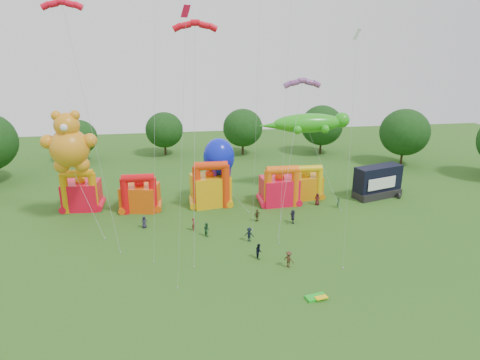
{
  "coord_description": "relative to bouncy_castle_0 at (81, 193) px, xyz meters",
  "views": [
    {
      "loc": [
        -5.68,
        -31.46,
        23.5
      ],
      "look_at": [
        1.76,
        18.0,
        6.82
      ],
      "focal_mm": 32.0,
      "sensor_mm": 36.0,
      "label": 1
    }
  ],
  "objects": [
    {
      "name": "bouncy_castle_3",
      "position": [
        28.55,
        -2.21,
        -0.03
      ],
      "size": [
        5.48,
        4.53,
        6.2
      ],
      "color": "red",
      "rests_on": "ground"
    },
    {
      "name": "ground",
      "position": [
        19.61,
        -28.61,
        -2.38
      ],
      "size": [
        160.0,
        160.0,
        0.0
      ],
      "primitive_type": "plane",
      "color": "#2A5A19",
      "rests_on": "ground"
    },
    {
      "name": "spectator_2",
      "position": [
        17.04,
        -11.54,
        -1.51
      ],
      "size": [
        0.95,
        1.04,
        1.74
      ],
      "primitive_type": "imported",
      "rotation": [
        0.0,
        0.0,
        2.0
      ],
      "color": "#1C4728",
      "rests_on": "ground"
    },
    {
      "name": "spectator_3",
      "position": [
        22.02,
        -13.8,
        -1.5
      ],
      "size": [
        1.3,
        1.03,
        1.76
      ],
      "primitive_type": "imported",
      "rotation": [
        0.0,
        0.0,
        2.76
      ],
      "color": "black",
      "rests_on": "ground"
    },
    {
      "name": "bouncy_castle_2",
      "position": [
        18.44,
        -1.16,
        0.26
      ],
      "size": [
        5.99,
        5.13,
        6.98
      ],
      "color": "#E6A20C",
      "rests_on": "ground"
    },
    {
      "name": "diamond_kites",
      "position": [
        21.33,
        -13.87,
        13.17
      ],
      "size": [
        22.71,
        18.62,
        40.69
      ],
      "color": "red",
      "rests_on": "ground"
    },
    {
      "name": "tree_ring",
      "position": [
        18.44,
        -28.0,
        3.88
      ],
      "size": [
        122.91,
        125.0,
        12.07
      ],
      "color": "#352314",
      "rests_on": "ground"
    },
    {
      "name": "spectator_9",
      "position": [
        25.18,
        -20.51,
        -1.45
      ],
      "size": [
        1.31,
        1.36,
        1.86
      ],
      "primitive_type": "imported",
      "rotation": [
        0.0,
        0.0,
        2.29
      ],
      "color": "#452E1B",
      "rests_on": "ground"
    },
    {
      "name": "spectator_4",
      "position": [
        24.08,
        -8.11,
        -1.53
      ],
      "size": [
        1.08,
        0.78,
        1.71
      ],
      "primitive_type": "imported",
      "rotation": [
        0.0,
        0.0,
        3.55
      ],
      "color": "#3F3119",
      "rests_on": "ground"
    },
    {
      "name": "stage_trailer",
      "position": [
        44.21,
        -1.55,
        -0.01
      ],
      "size": [
        8.07,
        4.9,
        4.94
      ],
      "color": "black",
      "rests_on": "ground"
    },
    {
      "name": "spectator_6",
      "position": [
        33.97,
        -3.61,
        -1.48
      ],
      "size": [
        1.05,
        0.99,
        1.8
      ],
      "primitive_type": "imported",
      "rotation": [
        0.0,
        0.0,
        5.64
      ],
      "color": "#4F1618",
      "rests_on": "ground"
    },
    {
      "name": "bouncy_castle_0",
      "position": [
        0.0,
        0.0,
        0.0
      ],
      "size": [
        5.2,
        4.3,
        6.26
      ],
      "color": "red",
      "rests_on": "ground"
    },
    {
      "name": "spectator_1",
      "position": [
        15.5,
        -9.76,
        -1.5
      ],
      "size": [
        0.54,
        0.71,
        1.75
      ],
      "primitive_type": "imported",
      "rotation": [
        0.0,
        0.0,
        1.37
      ],
      "color": "maroon",
      "rests_on": "ground"
    },
    {
      "name": "gecko_kite",
      "position": [
        35.1,
        0.87,
        4.71
      ],
      "size": [
        14.68,
        13.12,
        12.4
      ],
      "color": "green",
      "rests_on": "ground"
    },
    {
      "name": "spectator_7",
      "position": [
        36.63,
        -5.06,
        -1.61
      ],
      "size": [
        0.67,
        0.63,
        1.55
      ],
      "primitive_type": "imported",
      "rotation": [
        0.0,
        0.0,
        0.63
      ],
      "color": "#1A4120",
      "rests_on": "ground"
    },
    {
      "name": "bouncy_castle_4",
      "position": [
        33.1,
        -0.43,
        -0.26
      ],
      "size": [
        5.01,
        4.28,
        5.52
      ],
      "color": "orange",
      "rests_on": "ground"
    },
    {
      "name": "spectator_8",
      "position": [
        22.36,
        -18.11,
        -1.51
      ],
      "size": [
        0.69,
        0.87,
        1.75
      ],
      "primitive_type": "imported",
      "rotation": [
        0.0,
        0.0,
        1.61
      ],
      "color": "black",
      "rests_on": "ground"
    },
    {
      "name": "bouncy_castle_1",
      "position": [
        8.3,
        -1.58,
        -0.2
      ],
      "size": [
        5.72,
        4.98,
        5.71
      ],
      "color": "#E14F0C",
      "rests_on": "ground"
    },
    {
      "name": "octopus_kite",
      "position": [
        20.5,
        -0.77,
        2.45
      ],
      "size": [
        6.06,
        7.43,
        9.79
      ],
      "color": "#0D1BCB",
      "rests_on": "ground"
    },
    {
      "name": "spectator_0",
      "position": [
        9.19,
        -7.97,
        -1.58
      ],
      "size": [
        0.91,
        0.75,
        1.61
      ],
      "primitive_type": "imported",
      "rotation": [
        0.0,
        0.0,
        0.35
      ],
      "color": "#262138",
      "rests_on": "ground"
    },
    {
      "name": "teddy_bear_kite",
      "position": [
        1.42,
        -5.97,
        4.45
      ],
      "size": [
        7.89,
        8.89,
        15.01
      ],
      "color": "orange",
      "rests_on": "ground"
    },
    {
      "name": "parafoil_kites",
      "position": [
        13.64,
        -11.77,
        9.84
      ],
      "size": [
        31.68,
        12.12,
        28.18
      ],
      "color": "red",
      "rests_on": "ground"
    },
    {
      "name": "spectator_5",
      "position": [
        28.64,
        -9.42,
        -1.44
      ],
      "size": [
        0.77,
        1.8,
        1.88
      ],
      "primitive_type": "imported",
      "rotation": [
        0.0,
        0.0,
        4.59
      ],
      "color": "#272239",
      "rests_on": "ground"
    },
    {
      "name": "folded_kite_bundle",
      "position": [
        26.32,
        -26.66,
        -2.24
      ],
      "size": [
        2.15,
        1.39,
        0.31
      ],
      "color": "green",
      "rests_on": "ground"
    }
  ]
}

